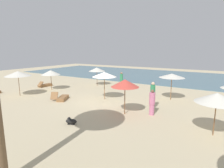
# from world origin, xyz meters

# --- Properties ---
(ground_plane) EXTENTS (60.00, 60.00, 0.00)m
(ground_plane) POSITION_xyz_m (0.00, 0.00, 0.00)
(ground_plane) COLOR beige
(ocean_water) EXTENTS (48.00, 16.00, 0.06)m
(ocean_water) POSITION_xyz_m (0.00, 17.00, 0.03)
(ocean_water) COLOR slate
(ocean_water) RESTS_ON ground_plane
(umbrella_0) EXTENTS (2.28, 2.28, 2.27)m
(umbrella_0) POSITION_xyz_m (-7.31, -2.24, 2.05)
(umbrella_0) COLOR brown
(umbrella_0) RESTS_ON ground_plane
(umbrella_2) EXTENTS (1.89, 1.89, 2.13)m
(umbrella_2) POSITION_xyz_m (-4.10, 5.41, 1.91)
(umbrella_2) COLOR brown
(umbrella_2) RESTS_ON ground_plane
(umbrella_3) EXTENTS (2.04, 2.04, 2.33)m
(umbrella_3) POSITION_xyz_m (0.02, 0.79, 2.13)
(umbrella_3) COLOR olive
(umbrella_3) RESTS_ON ground_plane
(umbrella_4) EXTENTS (1.95, 1.95, 2.07)m
(umbrella_4) POSITION_xyz_m (-6.85, 1.03, 1.83)
(umbrella_4) COLOR brown
(umbrella_4) RESTS_ON ground_plane
(umbrella_5) EXTENTS (2.01, 2.01, 2.16)m
(umbrella_5) POSITION_xyz_m (8.30, -1.99, 1.91)
(umbrella_5) COLOR brown
(umbrella_5) RESTS_ON ground_plane
(umbrella_6) EXTENTS (1.81, 1.81, 2.31)m
(umbrella_6) POSITION_xyz_m (3.15, -1.53, 2.06)
(umbrella_6) COLOR brown
(umbrella_6) RESTS_ON ground_plane
(umbrella_7) EXTENTS (2.09, 2.09, 2.22)m
(umbrella_7) POSITION_xyz_m (4.89, 3.57, 2.05)
(umbrella_7) COLOR olive
(umbrella_7) RESTS_ON ground_plane
(lounger_0) EXTENTS (1.29, 1.73, 0.74)m
(lounger_0) POSITION_xyz_m (-2.92, -1.26, 0.17)
(lounger_0) COLOR olive
(lounger_0) RESTS_ON ground_plane
(lounger_2) EXTENTS (0.81, 1.77, 0.67)m
(lounger_2) POSITION_xyz_m (-8.86, 1.74, 0.17)
(lounger_2) COLOR olive
(lounger_2) RESTS_ON ground_plane
(person_0) EXTENTS (0.50, 0.50, 1.67)m
(person_0) POSITION_xyz_m (4.73, -0.77, 0.83)
(person_0) COLOR #D17299
(person_0) RESTS_ON ground_plane
(person_1) EXTENTS (0.38, 0.38, 1.80)m
(person_1) POSITION_xyz_m (-0.81, 5.35, 0.92)
(person_1) COLOR #2D4C8C
(person_1) RESTS_ON ground_plane
(person_2) EXTENTS (0.46, 0.46, 1.95)m
(person_2) POSITION_xyz_m (4.35, 0.43, 1.00)
(person_2) COLOR #338C59
(person_2) RESTS_ON ground_plane
(dog) EXTENTS (0.72, 0.51, 0.33)m
(dog) POSITION_xyz_m (1.32, -4.61, 0.17)
(dog) COLOR black
(dog) RESTS_ON ground_plane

